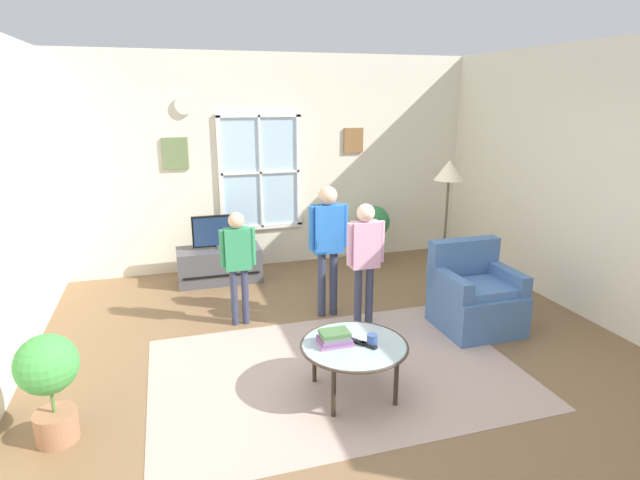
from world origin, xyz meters
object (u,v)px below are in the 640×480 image
object	(u,v)px
tv_stand	(219,265)
coffee_table	(354,347)
person_green_shirt	(238,255)
floor_lamp	(448,184)
person_blue_shirt	(328,236)
potted_plant_corner	(49,378)
armchair	(475,297)
cup	(372,340)
person_pink_shirt	(365,252)
potted_plant_by_window	(374,225)
book_stack	(335,338)
television	(218,231)
remote_near_cup	(357,342)
remote_near_books	(369,345)

from	to	relation	value
tv_stand	coffee_table	bearing A→B (deg)	-75.70
person_green_shirt	floor_lamp	size ratio (longest dim) A/B	0.74
tv_stand	coffee_table	size ratio (longest dim) A/B	1.22
person_blue_shirt	potted_plant_corner	bearing A→B (deg)	-149.07
tv_stand	armchair	size ratio (longest dim) A/B	1.20
potted_plant_corner	cup	bearing A→B (deg)	-2.86
coffee_table	cup	bearing A→B (deg)	-26.57
person_pink_shirt	floor_lamp	distance (m)	1.35
potted_plant_by_window	tv_stand	bearing A→B (deg)	-176.32
book_stack	person_green_shirt	bearing A→B (deg)	109.39
television	potted_plant_corner	distance (m)	3.19
potted_plant_by_window	potted_plant_corner	xyz separation A→B (m)	(-3.60, -2.99, -0.06)
armchair	book_stack	size ratio (longest dim) A/B	3.26
tv_stand	television	bearing A→B (deg)	-90.00
armchair	potted_plant_corner	world-z (taller)	armchair
cup	remote_near_cup	size ratio (longest dim) A/B	0.68
remote_near_cup	person_green_shirt	world-z (taller)	person_green_shirt
potted_plant_corner	floor_lamp	distance (m)	4.20
potted_plant_by_window	television	bearing A→B (deg)	-176.24
tv_stand	coffee_table	world-z (taller)	tv_stand
television	remote_near_cup	size ratio (longest dim) A/B	4.48
armchair	television	bearing A→B (deg)	137.99
remote_near_books	person_green_shirt	distance (m)	1.82
coffee_table	remote_near_cup	xyz separation A→B (m)	(0.03, 0.01, 0.03)
remote_near_cup	book_stack	bearing A→B (deg)	168.05
coffee_table	remote_near_cup	bearing A→B (deg)	23.13
tv_stand	person_pink_shirt	xyz separation A→B (m)	(1.26, -1.81, 0.60)
cup	floor_lamp	distance (m)	2.39
tv_stand	potted_plant_by_window	xyz separation A→B (m)	(2.17, 0.14, 0.33)
remote_near_books	person_green_shirt	bearing A→B (deg)	115.37
coffee_table	person_green_shirt	xyz separation A→B (m)	(-0.67, 1.55, 0.34)
book_stack	floor_lamp	xyz separation A→B (m)	(1.81, 1.49, 0.88)
remote_near_books	floor_lamp	bearing A→B (deg)	45.58
armchair	potted_plant_corner	size ratio (longest dim) A/B	1.11
remote_near_books	person_blue_shirt	size ratio (longest dim) A/B	0.10
armchair	person_green_shirt	xyz separation A→B (m)	(-2.28, 0.77, 0.42)
potted_plant_by_window	floor_lamp	xyz separation A→B (m)	(0.23, -1.51, 0.81)
person_green_shirt	floor_lamp	world-z (taller)	floor_lamp
book_stack	person_blue_shirt	world-z (taller)	person_blue_shirt
person_blue_shirt	potted_plant_by_window	xyz separation A→B (m)	(1.17, 1.54, -0.34)
tv_stand	floor_lamp	xyz separation A→B (m)	(2.41, -1.37, 1.14)
potted_plant_corner	remote_near_books	bearing A→B (deg)	-3.05
tv_stand	remote_near_books	size ratio (longest dim) A/B	7.43
television	coffee_table	distance (m)	3.01
person_blue_shirt	person_green_shirt	distance (m)	0.95
book_stack	potted_plant_by_window	size ratio (longest dim) A/B	0.33
tv_stand	cup	distance (m)	3.10
armchair	coffee_table	size ratio (longest dim) A/B	1.02
book_stack	coffee_table	bearing A→B (deg)	-18.96
coffee_table	book_stack	size ratio (longest dim) A/B	3.20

